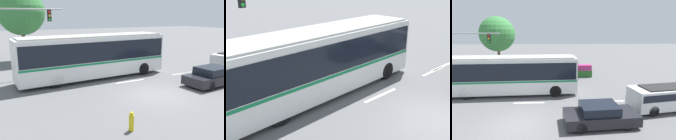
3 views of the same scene
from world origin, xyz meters
The scene contains 6 objects.
ground_plane centered at (0.00, 0.00, 0.00)m, with size 140.00×140.00×0.00m, color #5B5B5E.
city_bus centered at (-1.84, 5.54, 1.90)m, with size 11.75×3.10×3.34m.
flowering_hedge centered at (3.44, 11.27, 0.73)m, with size 6.15×1.00×1.48m.
lane_stripe_near centered at (0.09, 3.27, 0.01)m, with size 2.40×0.16×0.01m, color silver.
lane_stripe_mid centered at (5.35, 3.31, 0.01)m, with size 2.40×0.16×0.01m, color silver.
lane_stripe_far centered at (6.48, 3.38, 0.01)m, with size 2.40×0.16×0.01m, color silver.
Camera 2 is at (-10.03, -4.59, 5.96)m, focal length 43.75 mm.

